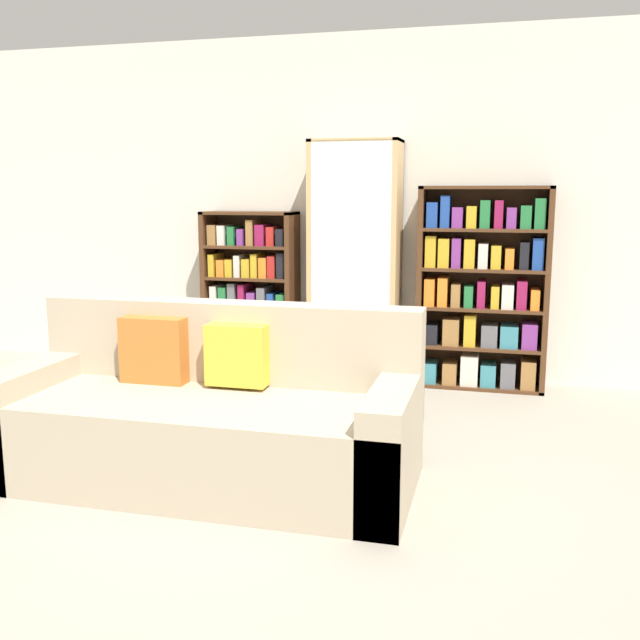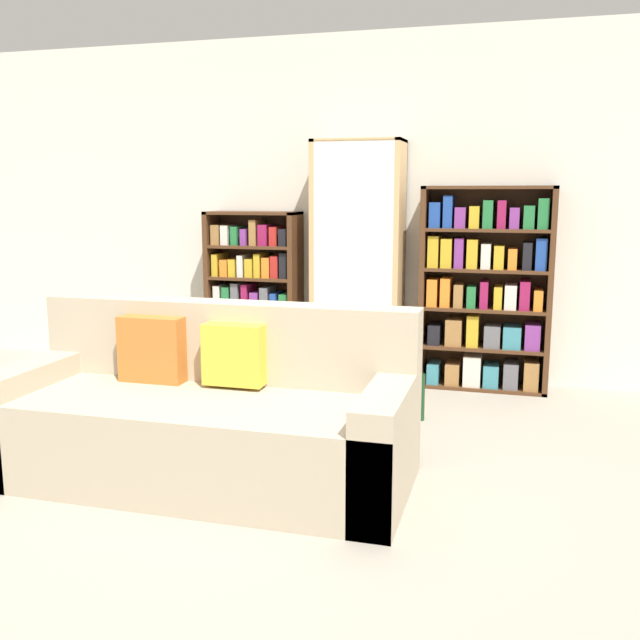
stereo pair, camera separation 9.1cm
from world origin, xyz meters
name	(u,v)px [view 2 (the right image)]	position (x,y,z in m)	size (l,w,h in m)	color
ground_plane	(221,513)	(0.00, 0.00, 0.00)	(16.00, 16.00, 0.00)	gray
wall_back	(355,209)	(0.00, 2.78, 1.35)	(6.96, 0.06, 2.70)	silver
couch	(206,419)	(-0.25, 0.40, 0.31)	(2.13, 0.89, 0.89)	tan
bookshelf_left	(255,295)	(-0.79, 2.57, 0.64)	(0.76, 0.32, 1.33)	#4C2D19
display_cabinet	(358,263)	(0.08, 2.56, 0.93)	(0.69, 0.36, 1.87)	tan
bookshelf_right	(485,292)	(1.06, 2.57, 0.74)	(0.96, 0.32, 1.53)	#4C2D19
wine_bottle	(419,396)	(0.70, 1.64, 0.16)	(0.08, 0.08, 0.40)	#143819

